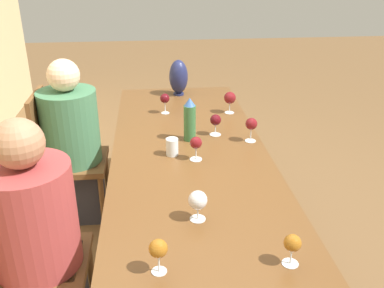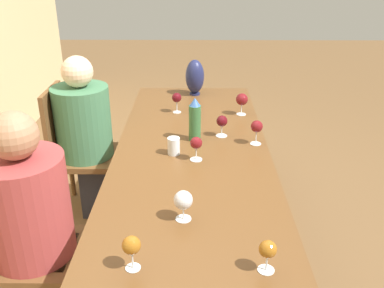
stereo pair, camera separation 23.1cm
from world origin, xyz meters
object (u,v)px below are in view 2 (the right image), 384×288
at_px(wine_glass_6, 177,98).
at_px(chair_far, 76,149).
at_px(vase, 195,77).
at_px(water_tumbler, 174,146).
at_px(wine_glass_0, 196,144).
at_px(wine_glass_1, 183,201).
at_px(wine_glass_5, 131,246).
at_px(wine_glass_4, 268,250).
at_px(chair_near, 19,243).
at_px(person_far, 87,134).
at_px(water_bottle, 195,120).
at_px(wine_glass_2, 222,122).
at_px(wine_glass_7, 257,127).
at_px(wine_glass_3, 242,100).
at_px(person_near, 34,223).

height_order(wine_glass_6, chair_far, chair_far).
bearing_deg(vase, water_tumbler, 173.94).
bearing_deg(wine_glass_0, wine_glass_1, 174.53).
bearing_deg(wine_glass_5, wine_glass_4, -90.75).
distance_m(vase, wine_glass_4, 2.06).
relative_size(wine_glass_6, chair_near, 0.15).
relative_size(water_tumbler, wine_glass_6, 0.69).
bearing_deg(wine_glass_5, chair_far, 22.56).
xyz_separation_m(water_tumbler, person_far, (0.56, 0.64, -0.17)).
bearing_deg(water_bottle, wine_glass_6, 15.15).
height_order(wine_glass_2, wine_glass_4, wine_glass_2).
relative_size(water_bottle, wine_glass_7, 1.80).
relative_size(chair_near, person_far, 0.81).
xyz_separation_m(water_bottle, vase, (0.88, 0.00, 0.01)).
height_order(water_tumbler, wine_glass_4, wine_glass_4).
bearing_deg(wine_glass_4, wine_glass_1, 44.09).
bearing_deg(water_tumbler, wine_glass_5, 173.82).
height_order(wine_glass_2, chair_near, chair_near).
distance_m(water_bottle, water_tumbler, 0.24).
relative_size(wine_glass_4, chair_far, 0.14).
distance_m(wine_glass_2, chair_far, 1.11).
height_order(wine_glass_1, wine_glass_7, wine_glass_7).
bearing_deg(wine_glass_0, water_bottle, 1.79).
bearing_deg(wine_glass_2, wine_glass_0, 154.44).
bearing_deg(chair_near, vase, -28.03).
height_order(water_tumbler, wine_glass_1, wine_glass_1).
xyz_separation_m(water_bottle, wine_glass_3, (0.44, -0.32, -0.02)).
bearing_deg(wine_glass_7, wine_glass_6, 42.72).
relative_size(vase, wine_glass_5, 2.02).
xyz_separation_m(water_tumbler, wine_glass_4, (-0.96, -0.38, 0.04)).
bearing_deg(wine_glass_6, vase, -17.21).
relative_size(wine_glass_0, person_far, 0.12).
bearing_deg(wine_glass_7, chair_near, 118.25).
distance_m(person_near, person_far, 1.07).
bearing_deg(person_far, wine_glass_4, -146.07).
height_order(wine_glass_3, person_far, person_far).
bearing_deg(water_bottle, water_tumbler, 149.05).
bearing_deg(wine_glass_6, wine_glass_5, 176.75).
distance_m(wine_glass_4, wine_glass_7, 1.11).
height_order(water_bottle, wine_glass_1, water_bottle).
height_order(water_bottle, chair_far, water_bottle).
distance_m(wine_glass_6, chair_near, 1.43).
xyz_separation_m(water_bottle, wine_glass_7, (-0.06, -0.36, -0.02)).
bearing_deg(water_bottle, person_far, 64.48).
distance_m(wine_glass_0, wine_glass_4, 0.92).
height_order(water_tumbler, wine_glass_0, wine_glass_0).
height_order(wine_glass_4, wine_glass_7, wine_glass_7).
bearing_deg(water_tumbler, wine_glass_3, -34.86).
relative_size(chair_far, person_near, 0.80).
height_order(wine_glass_4, wine_glass_6, wine_glass_6).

